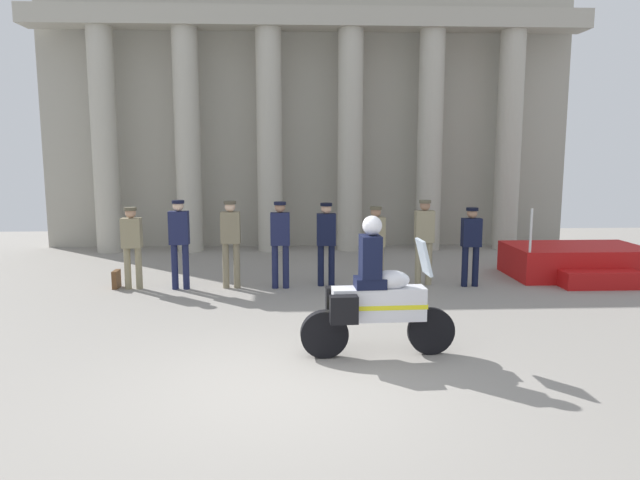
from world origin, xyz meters
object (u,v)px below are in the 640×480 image
object	(u,v)px
officer_in_row_3	(280,238)
officer_in_row_7	(471,240)
officer_in_row_2	(231,237)
motorcycle_with_rider	(373,298)
reviewing_stand	(577,262)
officer_in_row_5	(375,240)
officer_in_row_0	(132,241)
briefcase_on_ground	(116,279)
officer_in_row_6	(424,235)
officer_in_row_4	(326,237)
officer_in_row_1	(179,237)

from	to	relation	value
officer_in_row_3	officer_in_row_7	bearing A→B (deg)	179.82
officer_in_row_2	motorcycle_with_rider	xyz separation A→B (m)	(2.30, -4.11, -0.24)
reviewing_stand	officer_in_row_5	distance (m)	4.62
officer_in_row_2	officer_in_row_5	distance (m)	2.90
officer_in_row_0	briefcase_on_ground	xyz separation A→B (m)	(-0.37, 0.10, -0.79)
officer_in_row_6	officer_in_row_2	bearing A→B (deg)	1.75
officer_in_row_3	briefcase_on_ground	bearing A→B (deg)	-2.71
officer_in_row_4	officer_in_row_5	size ratio (longest dim) A/B	1.04
reviewing_stand	briefcase_on_ground	world-z (taller)	reviewing_stand
reviewing_stand	officer_in_row_5	world-z (taller)	officer_in_row_5
officer_in_row_0	officer_in_row_6	size ratio (longest dim) A/B	0.94
motorcycle_with_rider	officer_in_row_4	bearing A→B (deg)	92.75
officer_in_row_7	motorcycle_with_rider	world-z (taller)	motorcycle_with_rider
officer_in_row_6	briefcase_on_ground	size ratio (longest dim) A/B	4.86
officer_in_row_3	officer_in_row_4	xyz separation A→B (m)	(0.93, 0.16, -0.03)
officer_in_row_1	officer_in_row_6	xyz separation A→B (m)	(4.92, 0.16, -0.02)
officer_in_row_1	officer_in_row_2	bearing A→B (deg)	-176.68
officer_in_row_1	officer_in_row_4	xyz separation A→B (m)	(2.92, 0.16, -0.05)
officer_in_row_2	briefcase_on_ground	distance (m)	2.47
officer_in_row_2	officer_in_row_6	bearing A→B (deg)	-178.25
officer_in_row_6	motorcycle_with_rider	size ratio (longest dim) A/B	0.84
reviewing_stand	officer_in_row_0	xyz separation A→B (m)	(-9.38, -0.67, 0.64)
reviewing_stand	motorcycle_with_rider	world-z (taller)	motorcycle_with_rider
officer_in_row_6	motorcycle_with_rider	distance (m)	4.52
officer_in_row_5	briefcase_on_ground	size ratio (longest dim) A/B	4.54
officer_in_row_7	briefcase_on_ground	world-z (taller)	officer_in_row_7
officer_in_row_0	officer_in_row_3	world-z (taller)	officer_in_row_3
reviewing_stand	motorcycle_with_rider	distance (m)	7.03
officer_in_row_7	officer_in_row_2	bearing A→B (deg)	-0.80
motorcycle_with_rider	officer_in_row_3	bearing A→B (deg)	105.48
officer_in_row_6	reviewing_stand	bearing A→B (deg)	-170.69
officer_in_row_5	officer_in_row_6	size ratio (longest dim) A/B	0.93
reviewing_stand	officer_in_row_0	size ratio (longest dim) A/B	1.75
briefcase_on_ground	officer_in_row_1	bearing A→B (deg)	-7.08
officer_in_row_0	officer_in_row_4	distance (m)	3.86
briefcase_on_ground	officer_in_row_6	bearing A→B (deg)	0.01
officer_in_row_6	officer_in_row_0	bearing A→B (deg)	1.17
reviewing_stand	officer_in_row_6	size ratio (longest dim) A/B	1.64
officer_in_row_0	officer_in_row_5	bearing A→B (deg)	-179.83
officer_in_row_7	officer_in_row_3	bearing A→B (deg)	-0.18
officer_in_row_2	briefcase_on_ground	size ratio (longest dim) A/B	4.88
motorcycle_with_rider	officer_in_row_7	bearing A→B (deg)	55.33
officer_in_row_2	officer_in_row_0	bearing A→B (deg)	-0.01
officer_in_row_5	reviewing_stand	bearing A→B (deg)	-171.44
officer_in_row_1	officer_in_row_3	bearing A→B (deg)	-179.91
briefcase_on_ground	officer_in_row_7	bearing A→B (deg)	-1.52
officer_in_row_4	officer_in_row_1	bearing A→B (deg)	3.34
officer_in_row_0	officer_in_row_7	size ratio (longest dim) A/B	1.02
reviewing_stand	officer_in_row_3	bearing A→B (deg)	-173.52
officer_in_row_4	officer_in_row_2	bearing A→B (deg)	3.34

